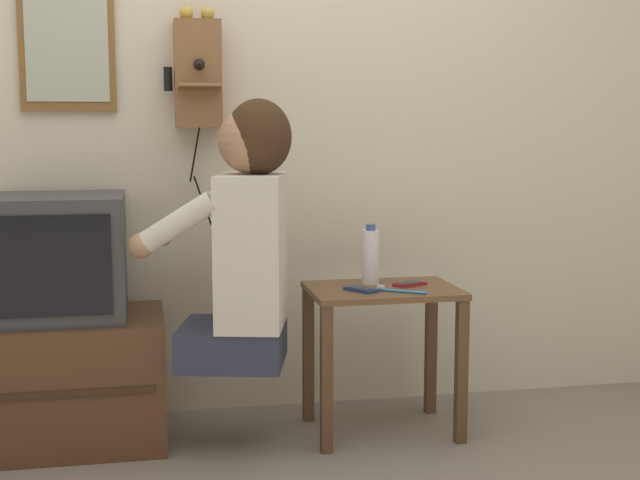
{
  "coord_description": "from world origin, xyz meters",
  "views": [
    {
      "loc": [
        -0.4,
        -2.51,
        1.16
      ],
      "look_at": [
        0.22,
        0.56,
        0.74
      ],
      "focal_mm": 50.0,
      "sensor_mm": 36.0,
      "label": 1
    }
  ],
  "objects_px": {
    "television": "(59,256)",
    "cell_phone_held": "(361,289)",
    "wall_phone_antique": "(198,72)",
    "toothbrush": "(398,290)",
    "cell_phone_spare": "(410,284)",
    "framed_picture": "(67,42)",
    "water_bottle": "(370,256)",
    "person": "(245,235)"
  },
  "relations": [
    {
      "from": "television",
      "to": "cell_phone_held",
      "type": "height_order",
      "value": "television"
    },
    {
      "from": "person",
      "to": "cell_phone_spare",
      "type": "height_order",
      "value": "person"
    },
    {
      "from": "toothbrush",
      "to": "cell_phone_spare",
      "type": "bearing_deg",
      "value": 0.31
    },
    {
      "from": "wall_phone_antique",
      "to": "cell_phone_spare",
      "type": "height_order",
      "value": "wall_phone_antique"
    },
    {
      "from": "toothbrush",
      "to": "framed_picture",
      "type": "bearing_deg",
      "value": 101.39
    },
    {
      "from": "toothbrush",
      "to": "person",
      "type": "bearing_deg",
      "value": 120.14
    },
    {
      "from": "wall_phone_antique",
      "to": "cell_phone_spare",
      "type": "relative_size",
      "value": 5.99
    },
    {
      "from": "cell_phone_held",
      "to": "toothbrush",
      "type": "distance_m",
      "value": 0.14
    },
    {
      "from": "framed_picture",
      "to": "cell_phone_spare",
      "type": "bearing_deg",
      "value": -15.87
    },
    {
      "from": "framed_picture",
      "to": "television",
      "type": "bearing_deg",
      "value": -98.84
    },
    {
      "from": "television",
      "to": "cell_phone_spare",
      "type": "height_order",
      "value": "television"
    },
    {
      "from": "water_bottle",
      "to": "toothbrush",
      "type": "xyz_separation_m",
      "value": [
        0.05,
        -0.19,
        -0.1
      ]
    },
    {
      "from": "television",
      "to": "wall_phone_antique",
      "type": "xyz_separation_m",
      "value": [
        0.52,
        0.19,
        0.66
      ]
    },
    {
      "from": "cell_phone_spare",
      "to": "toothbrush",
      "type": "distance_m",
      "value": 0.14
    },
    {
      "from": "television",
      "to": "cell_phone_spare",
      "type": "bearing_deg",
      "value": -5.09
    },
    {
      "from": "water_bottle",
      "to": "wall_phone_antique",
      "type": "bearing_deg",
      "value": 159.08
    },
    {
      "from": "wall_phone_antique",
      "to": "framed_picture",
      "type": "bearing_deg",
      "value": 174.77
    },
    {
      "from": "television",
      "to": "toothbrush",
      "type": "distance_m",
      "value": 1.22
    },
    {
      "from": "water_bottle",
      "to": "toothbrush",
      "type": "bearing_deg",
      "value": -74.07
    },
    {
      "from": "cell_phone_spare",
      "to": "toothbrush",
      "type": "xyz_separation_m",
      "value": [
        -0.08,
        -0.12,
        0.0
      ]
    },
    {
      "from": "wall_phone_antique",
      "to": "person",
      "type": "bearing_deg",
      "value": -71.89
    },
    {
      "from": "person",
      "to": "television",
      "type": "height_order",
      "value": "person"
    },
    {
      "from": "framed_picture",
      "to": "toothbrush",
      "type": "bearing_deg",
      "value": -22.24
    },
    {
      "from": "toothbrush",
      "to": "water_bottle",
      "type": "bearing_deg",
      "value": 49.56
    },
    {
      "from": "wall_phone_antique",
      "to": "toothbrush",
      "type": "distance_m",
      "value": 1.12
    },
    {
      "from": "wall_phone_antique",
      "to": "cell_phone_held",
      "type": "xyz_separation_m",
      "value": [
        0.55,
        -0.38,
        -0.79
      ]
    },
    {
      "from": "wall_phone_antique",
      "to": "cell_phone_held",
      "type": "height_order",
      "value": "wall_phone_antique"
    },
    {
      "from": "person",
      "to": "cell_phone_spare",
      "type": "relative_size",
      "value": 6.75
    },
    {
      "from": "framed_picture",
      "to": "toothbrush",
      "type": "relative_size",
      "value": 3.2
    },
    {
      "from": "television",
      "to": "cell_phone_spare",
      "type": "distance_m",
      "value": 1.28
    },
    {
      "from": "person",
      "to": "wall_phone_antique",
      "type": "height_order",
      "value": "wall_phone_antique"
    },
    {
      "from": "wall_phone_antique",
      "to": "water_bottle",
      "type": "distance_m",
      "value": 0.96
    },
    {
      "from": "wall_phone_antique",
      "to": "television",
      "type": "bearing_deg",
      "value": -159.41
    },
    {
      "from": "wall_phone_antique",
      "to": "toothbrush",
      "type": "height_order",
      "value": "wall_phone_antique"
    },
    {
      "from": "person",
      "to": "television",
      "type": "bearing_deg",
      "value": 86.72
    },
    {
      "from": "framed_picture",
      "to": "water_bottle",
      "type": "distance_m",
      "value": 1.39
    },
    {
      "from": "cell_phone_spare",
      "to": "cell_phone_held",
      "type": "bearing_deg",
      "value": -97.55
    },
    {
      "from": "person",
      "to": "cell_phone_held",
      "type": "relative_size",
      "value": 6.77
    },
    {
      "from": "person",
      "to": "wall_phone_antique",
      "type": "relative_size",
      "value": 1.13
    },
    {
      "from": "television",
      "to": "cell_phone_held",
      "type": "bearing_deg",
      "value": -9.72
    },
    {
      "from": "framed_picture",
      "to": "cell_phone_spare",
      "type": "relative_size",
      "value": 3.72
    },
    {
      "from": "cell_phone_held",
      "to": "wall_phone_antique",
      "type": "bearing_deg",
      "value": 114.83
    }
  ]
}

